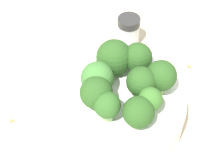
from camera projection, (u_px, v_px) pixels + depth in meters
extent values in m
plane|color=beige|center=(112.00, 117.00, 0.59)|extent=(3.00, 3.00, 0.00)
cylinder|color=white|center=(112.00, 107.00, 0.57)|extent=(0.22, 0.22, 0.05)
cylinder|color=#7A9E5B|center=(114.00, 66.00, 0.58)|extent=(0.03, 0.03, 0.02)
sphere|color=#28511E|center=(114.00, 57.00, 0.57)|extent=(0.06, 0.06, 0.06)
cylinder|color=#8EB770|center=(107.00, 113.00, 0.52)|extent=(0.02, 0.02, 0.02)
sphere|color=#2D5B23|center=(107.00, 105.00, 0.51)|extent=(0.04, 0.04, 0.04)
cylinder|color=#84AD66|center=(160.00, 86.00, 0.55)|extent=(0.02, 0.02, 0.03)
sphere|color=#28511E|center=(161.00, 76.00, 0.54)|extent=(0.05, 0.05, 0.05)
cylinder|color=#8EB770|center=(98.00, 87.00, 0.55)|extent=(0.02, 0.02, 0.02)
sphere|color=#3D7533|center=(97.00, 78.00, 0.54)|extent=(0.05, 0.05, 0.05)
cylinder|color=#7A9E5B|center=(138.00, 120.00, 0.52)|extent=(0.02, 0.02, 0.02)
sphere|color=#28511E|center=(138.00, 112.00, 0.50)|extent=(0.04, 0.04, 0.04)
cylinder|color=#7A9E5B|center=(96.00, 101.00, 0.53)|extent=(0.01, 0.01, 0.03)
sphere|color=#28511E|center=(96.00, 92.00, 0.52)|extent=(0.05, 0.05, 0.05)
cylinder|color=#8EB770|center=(140.00, 91.00, 0.54)|extent=(0.02, 0.02, 0.03)
sphere|color=#28511E|center=(141.00, 82.00, 0.53)|extent=(0.04, 0.04, 0.04)
cylinder|color=#84AD66|center=(137.00, 66.00, 0.58)|extent=(0.02, 0.02, 0.02)
sphere|color=#28511E|center=(138.00, 57.00, 0.57)|extent=(0.05, 0.05, 0.05)
cylinder|color=#8EB770|center=(149.00, 107.00, 0.53)|extent=(0.01, 0.01, 0.02)
sphere|color=#386B28|center=(150.00, 99.00, 0.51)|extent=(0.03, 0.03, 0.03)
cylinder|color=silver|center=(128.00, 35.00, 0.69)|extent=(0.04, 0.04, 0.05)
cylinder|color=#2D2D2D|center=(129.00, 22.00, 0.66)|extent=(0.04, 0.04, 0.01)
cube|color=#AD7F4C|center=(11.00, 120.00, 0.58)|extent=(0.01, 0.01, 0.01)
cube|color=#AD7F4C|center=(136.00, 46.00, 0.70)|extent=(0.01, 0.01, 0.01)
cube|color=#AD7F4C|center=(189.00, 66.00, 0.66)|extent=(0.01, 0.01, 0.01)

